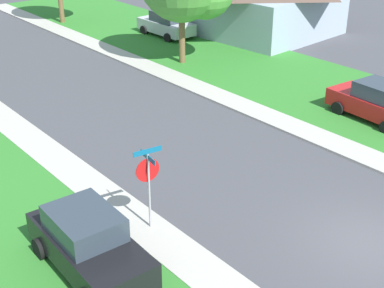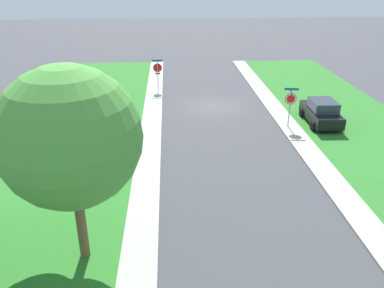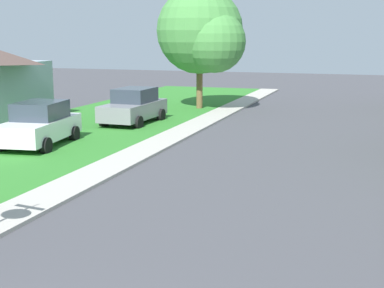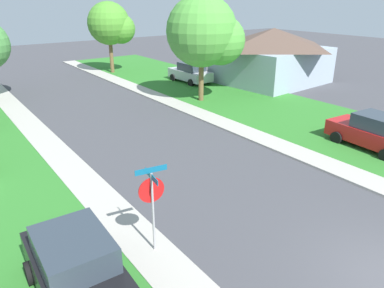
{
  "view_description": "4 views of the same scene",
  "coord_description": "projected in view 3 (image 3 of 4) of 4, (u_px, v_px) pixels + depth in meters",
  "views": [
    {
      "loc": [
        -12.55,
        -6.83,
        9.78
      ],
      "look_at": [
        -1.58,
        6.43,
        1.4
      ],
      "focal_mm": 51.12,
      "sensor_mm": 36.0,
      "label": 1
    },
    {
      "loc": [
        3.44,
        29.39,
        9.88
      ],
      "look_at": [
        2.28,
        10.34,
        1.4
      ],
      "focal_mm": 37.0,
      "sensor_mm": 36.0,
      "label": 2
    },
    {
      "loc": [
        3.7,
        -4.51,
        4.38
      ],
      "look_at": [
        -1.17,
        10.1,
        1.4
      ],
      "focal_mm": 53.62,
      "sensor_mm": 36.0,
      "label": 3
    },
    {
      "loc": [
        -8.84,
        -2.9,
        7.0
      ],
      "look_at": [
        -0.71,
        8.26,
        1.4
      ],
      "focal_mm": 33.99,
      "sensor_mm": 36.0,
      "label": 4
    }
  ],
  "objects": [
    {
      "name": "tree_sidewalk_far",
      "position": [
        203.0,
        33.0,
        32.43
      ],
      "size": [
        5.32,
        4.95,
        7.02
      ],
      "color": "brown",
      "rests_on": "ground"
    },
    {
      "name": "car_grey_behind_trees",
      "position": [
        134.0,
        106.0,
        27.92
      ],
      "size": [
        2.14,
        4.35,
        1.76
      ],
      "color": "gray",
      "rests_on": "ground"
    },
    {
      "name": "car_white_far_down_street",
      "position": [
        39.0,
        125.0,
        22.38
      ],
      "size": [
        2.44,
        4.49,
        1.76
      ],
      "color": "white",
      "rests_on": "ground"
    },
    {
      "name": "sidewalk_west",
      "position": [
        108.0,
        167.0,
        18.81
      ],
      "size": [
        1.4,
        56.0,
        0.1
      ],
      "primitive_type": "cube",
      "color": "#ADA89E",
      "rests_on": "ground"
    }
  ]
}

